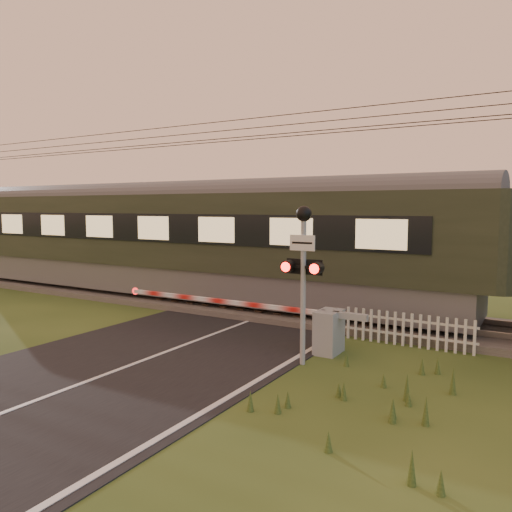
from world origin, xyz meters
The scene contains 7 objects.
ground centered at (0.00, 0.00, 0.00)m, with size 160.00×160.00×0.00m, color #2A4119.
road centered at (0.02, -0.23, 0.01)m, with size 6.00×140.00×0.03m.
track_bed centered at (0.00, 6.50, 0.07)m, with size 140.00×3.40×0.39m.
overhead_wires centered at (0.00, 6.50, 5.72)m, with size 120.00×0.62×0.62m.
boom_gate centered at (2.82, 3.14, 0.56)m, with size 6.95×0.76×1.01m.
crossing_signal centered at (3.04, 2.09, 2.30)m, with size 0.85×0.35×3.34m.
picket_fence centered at (4.60, 4.60, 0.41)m, with size 3.15×0.07×0.81m.
Camera 1 is at (7.44, -7.24, 3.31)m, focal length 35.00 mm.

